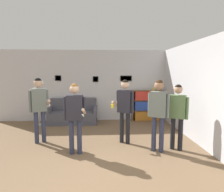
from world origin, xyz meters
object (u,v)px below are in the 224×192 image
at_px(person_watcher_holding_cup, 125,105).
at_px(drinking_cup, 154,89).
at_px(floor_lamp, 38,93).
at_px(couch, 73,115).
at_px(person_spectator_far_right, 177,110).
at_px(person_player_foreground_left, 39,103).
at_px(bookshelf, 147,106).
at_px(person_player_foreground_center, 75,111).
at_px(person_spectator_near_bookshelf, 158,108).

height_order(person_watcher_holding_cup, drinking_cup, person_watcher_holding_cup).
height_order(floor_lamp, drinking_cup, floor_lamp).
relative_size(couch, person_spectator_far_right, 1.13).
bearing_deg(couch, drinking_cup, 3.68).
height_order(person_player_foreground_left, drinking_cup, person_player_foreground_left).
distance_m(couch, person_spectator_far_right, 4.01).
height_order(bookshelf, drinking_cup, drinking_cup).
height_order(couch, floor_lamp, floor_lamp).
bearing_deg(person_player_foreground_left, floor_lamp, 107.27).
bearing_deg(person_watcher_holding_cup, bookshelf, 64.27).
distance_m(bookshelf, person_watcher_holding_cup, 2.71).
xyz_separation_m(bookshelf, person_player_foreground_left, (-3.40, -2.25, 0.48)).
height_order(person_watcher_holding_cup, person_spectator_far_right, person_watcher_holding_cup).
relative_size(couch, bookshelf, 1.52).
xyz_separation_m(floor_lamp, person_player_foreground_center, (1.58, -2.58, -0.15)).
height_order(couch, drinking_cup, drinking_cup).
relative_size(person_player_foreground_center, drinking_cup, 16.29).
height_order(bookshelf, person_spectator_far_right, person_spectator_far_right).
bearing_deg(drinking_cup, bookshelf, -179.88).
bearing_deg(floor_lamp, person_watcher_holding_cup, -34.87).
height_order(person_spectator_near_bookshelf, person_spectator_far_right, person_spectator_near_bookshelf).
distance_m(person_player_foreground_center, person_spectator_far_right, 2.41).
bearing_deg(floor_lamp, person_spectator_near_bookshelf, -36.13).
xyz_separation_m(person_player_foreground_left, person_player_foreground_center, (1.03, -0.80, -0.07)).
xyz_separation_m(person_spectator_near_bookshelf, drinking_cup, (0.70, 3.02, 0.18)).
relative_size(couch, person_watcher_holding_cup, 1.06).
bearing_deg(person_player_foreground_left, couch, 74.00).
xyz_separation_m(couch, bookshelf, (2.81, 0.20, 0.29)).
relative_size(floor_lamp, person_watcher_holding_cup, 0.94).
height_order(bookshelf, floor_lamp, floor_lamp).
relative_size(floor_lamp, person_spectator_near_bookshelf, 0.93).
relative_size(floor_lamp, person_player_foreground_left, 0.91).
bearing_deg(person_spectator_far_right, drinking_cup, 85.78).
height_order(floor_lamp, person_watcher_holding_cup, person_watcher_holding_cup).
xyz_separation_m(bookshelf, floor_lamp, (-3.95, -0.46, 0.56)).
bearing_deg(person_spectator_far_right, person_watcher_holding_cup, 156.20).
height_order(person_player_foreground_center, drinking_cup, person_player_foreground_center).
height_order(person_watcher_holding_cup, person_spectator_near_bookshelf, person_spectator_near_bookshelf).
relative_size(person_watcher_holding_cup, drinking_cup, 16.83).
height_order(person_player_foreground_left, person_watcher_holding_cup, person_player_foreground_left).
bearing_deg(couch, person_watcher_holding_cup, -53.34).
relative_size(bookshelf, person_player_foreground_left, 0.68).
bearing_deg(person_spectator_far_right, person_player_foreground_center, -177.35).
xyz_separation_m(couch, drinking_cup, (3.06, 0.20, 0.93)).
distance_m(couch, floor_lamp, 1.45).
bearing_deg(person_spectator_near_bookshelf, bookshelf, 81.44).
bearing_deg(person_watcher_holding_cup, person_spectator_far_right, -23.80).
bearing_deg(person_spectator_near_bookshelf, person_player_foreground_center, -179.11).
bearing_deg(floor_lamp, drinking_cup, 6.30).
bearing_deg(bookshelf, person_spectator_far_right, -89.35).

